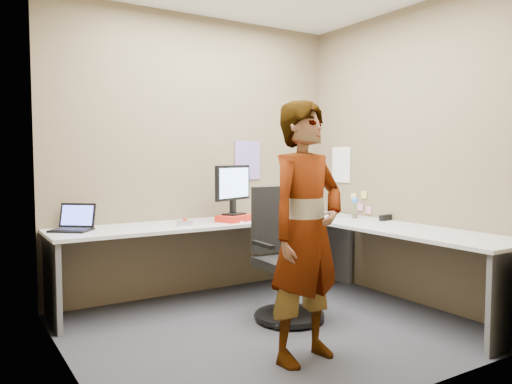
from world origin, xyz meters
TOP-DOWN VIEW (x-y plane):
  - ground at (0.00, 0.00)m, footprint 3.00×3.00m
  - wall_back at (0.00, 1.30)m, footprint 3.00×0.00m
  - wall_right at (1.50, 0.00)m, footprint 0.00×2.70m
  - wall_left at (-1.50, 0.00)m, footprint 0.00×2.70m
  - desk at (0.44, 0.39)m, footprint 2.98×2.58m
  - paper_ream at (0.16, 0.89)m, footprint 0.37×0.33m
  - monitor at (0.16, 0.91)m, footprint 0.46×0.24m
  - laptop at (-1.24, 1.08)m, footprint 0.40×0.39m
  - trackball_mouse at (-0.35, 0.86)m, footprint 0.12×0.08m
  - origami at (0.17, 0.82)m, footprint 0.10×0.10m
  - stapler at (1.41, 0.18)m, footprint 0.15×0.06m
  - flower at (1.29, 0.47)m, footprint 0.07×0.07m
  - calendar_purple at (0.55, 1.29)m, footprint 0.30×0.01m
  - calendar_white at (1.49, 0.90)m, footprint 0.01×0.28m
  - sticky_note_a at (1.49, 0.55)m, footprint 0.01×0.07m
  - sticky_note_b at (1.49, 0.60)m, footprint 0.01×0.07m
  - sticky_note_c at (1.49, 0.48)m, footprint 0.01×0.07m
  - sticky_note_d at (1.49, 0.70)m, footprint 0.01×0.07m
  - office_chair at (0.22, 0.14)m, footprint 0.57×0.57m
  - person at (-0.15, -0.61)m, footprint 0.68×0.51m

SIDE VIEW (x-z plane):
  - ground at x=0.00m, z-range 0.00..0.00m
  - office_chair at x=0.22m, z-range -0.10..0.97m
  - desk at x=0.44m, z-range 0.22..0.95m
  - trackball_mouse at x=-0.35m, z-range 0.72..0.79m
  - stapler at x=1.41m, z-range 0.73..0.78m
  - origami at x=0.17m, z-range 0.73..0.79m
  - paper_ream at x=0.16m, z-range 0.73..0.79m
  - laptop at x=-1.24m, z-range 0.68..0.89m
  - sticky_note_c at x=1.49m, z-range 0.76..0.84m
  - sticky_note_b at x=1.49m, z-range 0.78..0.86m
  - person at x=-0.15m, z-range 0.00..1.70m
  - flower at x=1.29m, z-range 0.77..0.98m
  - sticky_note_d at x=1.49m, z-range 0.88..0.96m
  - sticky_note_a at x=1.49m, z-range 0.91..0.99m
  - monitor at x=0.16m, z-range 0.83..1.30m
  - calendar_white at x=1.49m, z-range 1.06..1.44m
  - calendar_purple at x=0.55m, z-range 1.10..1.50m
  - wall_back at x=0.00m, z-range -0.15..2.85m
  - wall_right at x=1.50m, z-range 0.00..2.70m
  - wall_left at x=-1.50m, z-range 0.00..2.70m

